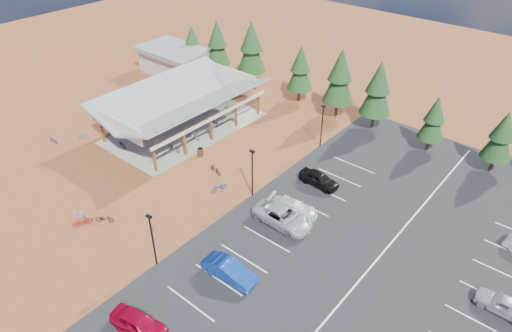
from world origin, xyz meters
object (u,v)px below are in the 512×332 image
object	(u,v)px
bike_9	(84,135)
bike_12	(104,218)
bike_16	(215,170)
car_0	(138,323)
lamp_post_2	(322,123)
bike_7	(230,108)
bike_0	(122,144)
lamp_post_1	(252,170)
car_1	(229,270)
lamp_post_0	(152,237)
bike_13	(79,215)
trash_bin_0	(201,152)
car_8	(504,305)
car_3	(293,208)
bike_5	(195,136)
bike_10	(53,140)
bike_4	(174,148)
car_2	(283,217)
bike_14	(219,187)
bike_3	(199,106)
bike_11	(82,221)
bike_pavilion	(183,100)
bike_2	(168,114)
car_4	(319,179)
outbuilding	(175,60)
bike_6	(215,122)
bike_1	(146,131)
trash_bin_1	(200,153)

from	to	relation	value
bike_9	bike_12	size ratio (longest dim) A/B	0.93
bike_16	car_0	size ratio (longest dim) A/B	0.41
lamp_post_2	bike_7	bearing A→B (deg)	-178.22
bike_0	bike_16	bearing A→B (deg)	-63.90
lamp_post_1	bike_9	xyz separation A→B (m)	(-22.15, -4.38, -2.50)
bike_0	car_1	size ratio (longest dim) A/B	0.36
lamp_post_0	bike_13	world-z (taller)	lamp_post_0
trash_bin_0	car_8	bearing A→B (deg)	-1.50
car_8	lamp_post_0	bearing A→B (deg)	-59.31
bike_12	car_3	bearing A→B (deg)	-83.28
bike_5	bike_10	distance (m)	16.35
bike_0	bike_13	xyz separation A→B (m)	(7.22, -10.09, -0.03)
bike_4	bike_0	bearing A→B (deg)	116.14
car_2	bike_14	bearing A→B (deg)	91.50
bike_3	car_1	size ratio (longest dim) A/B	0.32
bike_5	bike_11	distance (m)	17.23
bike_pavilion	bike_14	xyz separation A→B (m)	(12.06, -6.62, -3.34)
trash_bin_0	bike_16	distance (m)	4.04
lamp_post_0	bike_5	distance (m)	19.91
car_0	car_2	bearing A→B (deg)	-14.17
bike_3	bike_13	world-z (taller)	bike_13
bike_pavilion	bike_4	size ratio (longest dim) A/B	10.90
lamp_post_1	bike_12	bearing A→B (deg)	-123.26
bike_2	car_4	world-z (taller)	car_4
lamp_post_0	bike_14	xyz separation A→B (m)	(-2.94, 10.38, -2.49)
bike_9	bike_3	bearing A→B (deg)	-67.88
lamp_post_2	bike_10	distance (m)	30.90
trash_bin_0	bike_0	size ratio (longest dim) A/B	0.54
outbuilding	bike_13	distance (m)	34.77
bike_6	bike_7	xyz separation A→B (m)	(-1.13, 3.88, 0.09)
bike_pavilion	bike_14	distance (m)	14.16
bike_2	car_2	size ratio (longest dim) A/B	0.27
car_1	bike_0	bearing A→B (deg)	69.42
bike_16	lamp_post_0	bearing A→B (deg)	34.23
lamp_post_2	car_0	world-z (taller)	lamp_post_2
bike_10	bike_13	bearing A→B (deg)	64.63
lamp_post_0	bike_9	distance (m)	23.56
bike_1	bike_14	bearing A→B (deg)	-81.76
bike_1	car_3	bearing A→B (deg)	-73.72
outbuilding	bike_13	size ratio (longest dim) A/B	6.58
bike_7	bike_12	world-z (taller)	bike_7
bike_2	car_1	bearing A→B (deg)	-137.19
bike_11	bike_14	size ratio (longest dim) A/B	0.98
bike_10	bike_5	bearing A→B (deg)	128.35
trash_bin_1	bike_1	world-z (taller)	bike_1
outbuilding	lamp_post_0	distance (m)	40.32
bike_11	car_3	xyz separation A→B (m)	(13.39, 13.40, 0.18)
bike_11	bike_14	distance (m)	12.92
bike_3	bike_pavilion	bearing A→B (deg)	-145.04
bike_pavilion	car_2	xyz separation A→B (m)	(19.82, -6.49, -3.00)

